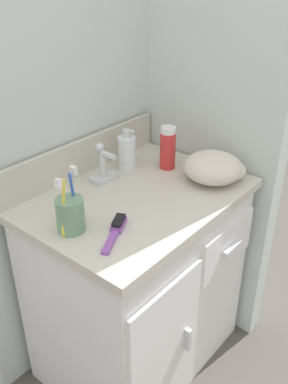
{
  "coord_description": "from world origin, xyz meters",
  "views": [
    {
      "loc": [
        -0.92,
        -0.8,
        1.44
      ],
      "look_at": [
        0.0,
        -0.03,
        0.76
      ],
      "focal_mm": 40.0,
      "sensor_mm": 36.0,
      "label": 1
    }
  ],
  "objects_px": {
    "toothbrush_cup": "(70,214)",
    "hairbrush": "(116,229)",
    "hand_towel": "(216,168)",
    "soap_dispenser": "(127,152)",
    "shaving_cream_can": "(168,148)"
  },
  "relations": [
    {
      "from": "toothbrush_cup",
      "to": "hairbrush",
      "type": "distance_m",
      "value": 0.14
    },
    {
      "from": "toothbrush_cup",
      "to": "hand_towel",
      "type": "xyz_separation_m",
      "value": [
        0.53,
        -0.15,
        -0.01
      ]
    },
    {
      "from": "soap_dispenser",
      "to": "hand_towel",
      "type": "distance_m",
      "value": 0.32
    },
    {
      "from": "toothbrush_cup",
      "to": "shaving_cream_can",
      "type": "relative_size",
      "value": 1.19
    },
    {
      "from": "toothbrush_cup",
      "to": "soap_dispenser",
      "type": "xyz_separation_m",
      "value": [
        0.4,
        0.15,
        0.01
      ]
    },
    {
      "from": "soap_dispenser",
      "to": "shaving_cream_can",
      "type": "relative_size",
      "value": 0.98
    },
    {
      "from": "shaving_cream_can",
      "to": "hand_towel",
      "type": "xyz_separation_m",
      "value": [
        0.03,
        -0.19,
        -0.03
      ]
    },
    {
      "from": "hand_towel",
      "to": "soap_dispenser",
      "type": "bearing_deg",
      "value": 113.23
    },
    {
      "from": "toothbrush_cup",
      "to": "soap_dispenser",
      "type": "height_order",
      "value": "toothbrush_cup"
    },
    {
      "from": "toothbrush_cup",
      "to": "shaving_cream_can",
      "type": "height_order",
      "value": "toothbrush_cup"
    },
    {
      "from": "hairbrush",
      "to": "hand_towel",
      "type": "xyz_separation_m",
      "value": [
        0.46,
        -0.05,
        0.04
      ]
    },
    {
      "from": "toothbrush_cup",
      "to": "hairbrush",
      "type": "relative_size",
      "value": 1.12
    },
    {
      "from": "toothbrush_cup",
      "to": "soap_dispenser",
      "type": "distance_m",
      "value": 0.43
    },
    {
      "from": "toothbrush_cup",
      "to": "soap_dispenser",
      "type": "bearing_deg",
      "value": 19.97
    },
    {
      "from": "soap_dispenser",
      "to": "shaving_cream_can",
      "type": "distance_m",
      "value": 0.15
    }
  ]
}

